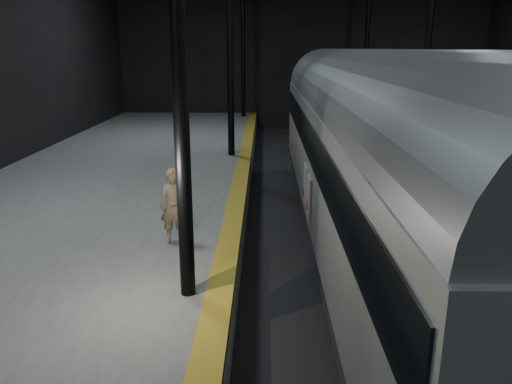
{
  "coord_description": "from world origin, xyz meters",
  "views": [
    {
      "loc": [
        -2.46,
        -12.01,
        5.2
      ],
      "look_at": [
        -2.65,
        -0.94,
        2.0
      ],
      "focal_mm": 35.0,
      "sensor_mm": 36.0,
      "label": 1
    }
  ],
  "objects": [
    {
      "name": "train",
      "position": [
        -0.0,
        0.11,
        2.83
      ],
      "size": [
        2.84,
        18.95,
        5.07
      ],
      "color": "#9EA1A6",
      "rests_on": "ground"
    },
    {
      "name": "platform_left",
      "position": [
        -7.5,
        0.0,
        0.5
      ],
      "size": [
        9.0,
        43.8,
        1.0
      ],
      "primitive_type": "cube",
      "color": "#535350",
      "rests_on": "ground"
    },
    {
      "name": "ground",
      "position": [
        0.0,
        0.0,
        0.0
      ],
      "size": [
        44.0,
        44.0,
        0.0
      ],
      "primitive_type": "plane",
      "color": "black",
      "rests_on": "ground"
    },
    {
      "name": "track",
      "position": [
        0.0,
        0.0,
        0.07
      ],
      "size": [
        2.4,
        43.0,
        0.24
      ],
      "color": "#3F3328",
      "rests_on": "ground"
    },
    {
      "name": "woman",
      "position": [
        -4.44,
        -1.58,
        1.85
      ],
      "size": [
        0.62,
        0.41,
        1.69
      ],
      "primitive_type": "imported",
      "rotation": [
        0.0,
        0.0,
        -0.01
      ],
      "color": "#8B7755",
      "rests_on": "platform_left"
    },
    {
      "name": "tactile_strip",
      "position": [
        -3.25,
        0.0,
        1.0
      ],
      "size": [
        0.5,
        43.8,
        0.01
      ],
      "primitive_type": "cube",
      "color": "olive",
      "rests_on": "platform_left"
    }
  ]
}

